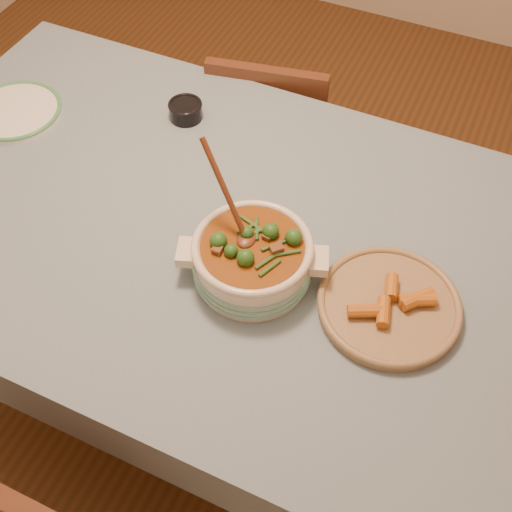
{
  "coord_description": "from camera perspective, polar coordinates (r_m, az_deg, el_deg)",
  "views": [
    {
      "loc": [
        0.56,
        -0.87,
        1.93
      ],
      "look_at": [
        0.22,
        -0.11,
        0.85
      ],
      "focal_mm": 45.0,
      "sensor_mm": 36.0,
      "label": 1
    }
  ],
  "objects": [
    {
      "name": "stew_casserole",
      "position": [
        1.4,
        -0.33,
        0.0
      ],
      "size": [
        0.33,
        0.33,
        0.31
      ],
      "rotation": [
        0.0,
        0.0,
        0.35
      ],
      "color": "beige",
      "rests_on": "dining_table"
    },
    {
      "name": "dining_table",
      "position": [
        1.64,
        -5.3,
        1.35
      ],
      "size": [
        1.68,
        1.08,
        0.76
      ],
      "color": "brown",
      "rests_on": "floor"
    },
    {
      "name": "chair_far",
      "position": [
        2.22,
        1.38,
        10.54
      ],
      "size": [
        0.44,
        0.44,
        0.79
      ],
      "rotation": [
        0.0,
        0.0,
        3.34
      ],
      "color": "#5B301B",
      "rests_on": "floor"
    },
    {
      "name": "white_plate",
      "position": [
        1.94,
        -20.6,
        11.94
      ],
      "size": [
        0.26,
        0.26,
        0.02
      ],
      "rotation": [
        0.0,
        0.0,
        0.02
      ],
      "color": "white",
      "rests_on": "dining_table"
    },
    {
      "name": "floor",
      "position": [
        2.19,
        -4.01,
        -9.66
      ],
      "size": [
        4.5,
        4.5,
        0.0
      ],
      "primitive_type": "plane",
      "color": "#4A2E15",
      "rests_on": "ground"
    },
    {
      "name": "condiment_bowl",
      "position": [
        1.81,
        -6.28,
        12.82
      ],
      "size": [
        0.11,
        0.11,
        0.05
      ],
      "rotation": [
        0.0,
        0.0,
        0.22
      ],
      "color": "black",
      "rests_on": "dining_table"
    },
    {
      "name": "fried_plate",
      "position": [
        1.41,
        11.77,
        -4.2
      ],
      "size": [
        0.35,
        0.35,
        0.05
      ],
      "rotation": [
        0.0,
        0.0,
        0.16
      ],
      "color": "#9E8057",
      "rests_on": "dining_table"
    }
  ]
}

